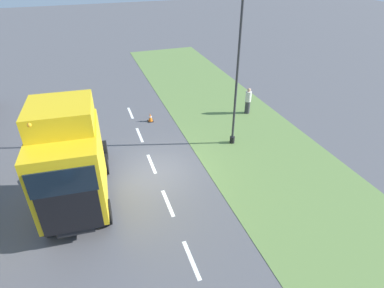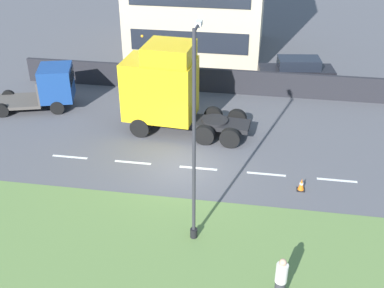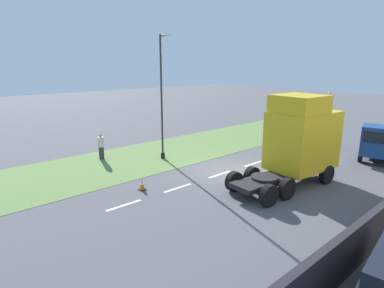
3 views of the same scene
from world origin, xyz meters
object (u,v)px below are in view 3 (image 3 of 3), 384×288
Objects in this scene: flatbed_truck at (379,143)px; pedestrian at (101,147)px; lamp_post at (162,102)px; traffic_cone_lead at (142,185)px; lorry_cab at (300,140)px.

pedestrian is at bearing 30.05° from flatbed_truck.
lamp_post is 5.19m from pedestrian.
pedestrian is 3.09× the size of traffic_cone_lead.
lamp_post is (-10.03, -10.14, 2.56)m from flatbed_truck.
lamp_post is 6.68m from traffic_cone_lead.
lorry_cab is at bearing 28.70° from pedestrian.
pedestrian is at bearing -146.78° from lorry_cab.
flatbed_truck is at bearing 45.31° from lamp_post.
lorry_cab is 11.68× the size of traffic_cone_lead.
lorry_cab is at bearing 18.80° from lamp_post.
lorry_cab reaches higher than pedestrian.
flatbed_truck is 18.49m from pedestrian.
flatbed_truck is 9.55× the size of traffic_cone_lead.
flatbed_truck reaches higher than pedestrian.
flatbed_truck is 0.68× the size of lamp_post.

